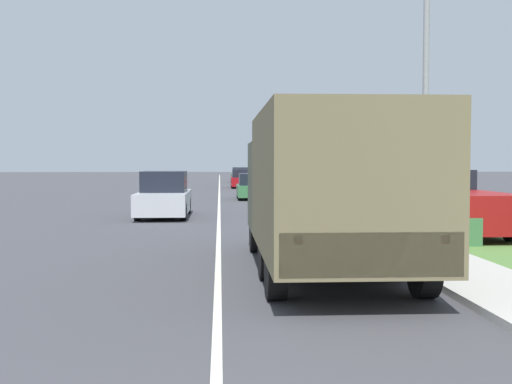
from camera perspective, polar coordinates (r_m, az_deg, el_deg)
ground_plane at (r=42.56m, az=-3.28°, el=-0.13°), size 180.00×180.00×0.00m
lane_centre_stripe at (r=42.56m, az=-3.28°, el=-0.13°), size 0.12×120.00×0.00m
sidewalk_right at (r=42.79m, az=2.76°, el=-0.03°), size 1.80×120.00×0.12m
grass_strip_right at (r=43.47m, az=8.53°, el=-0.08°), size 7.00×120.00×0.02m
military_truck at (r=12.16m, az=6.20°, el=0.58°), size 2.59×7.80×2.98m
car_nearest_ahead at (r=24.68m, az=-8.16°, el=-0.40°), size 1.85×4.87×1.74m
car_second_ahead at (r=35.99m, az=-0.20°, el=0.40°), size 1.86×3.92×1.44m
car_third_ahead at (r=51.63m, az=-1.26°, el=1.13°), size 1.76×4.41×1.52m
car_fourth_ahead at (r=66.68m, az=-1.38°, el=1.49°), size 1.90×4.54×1.52m
pickup_truck at (r=19.71m, az=16.84°, el=-0.95°), size 1.93×5.73×1.84m
lamp_post at (r=15.31m, az=14.06°, el=9.93°), size 1.69×0.24×6.54m
utility_box at (r=16.78m, az=18.36°, el=-3.35°), size 0.55×0.45×0.70m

